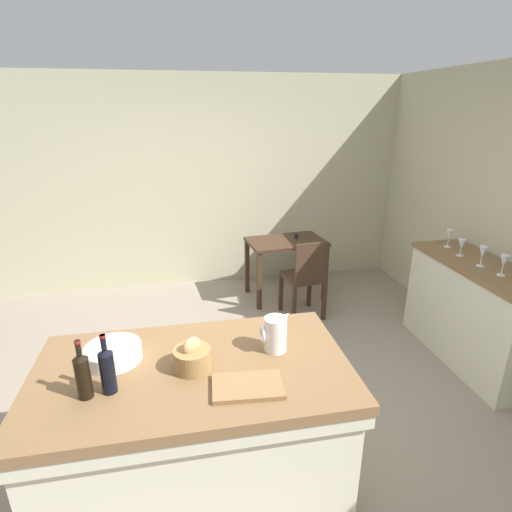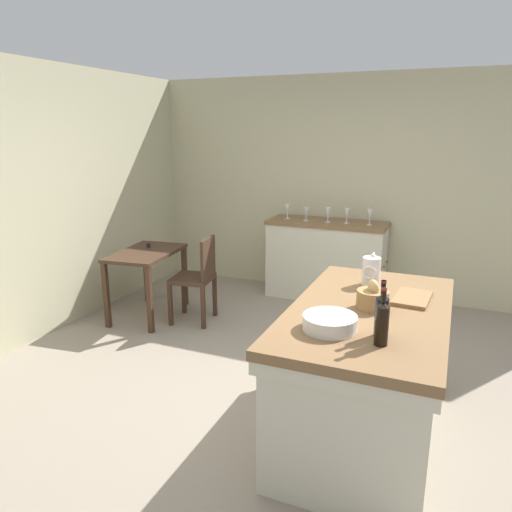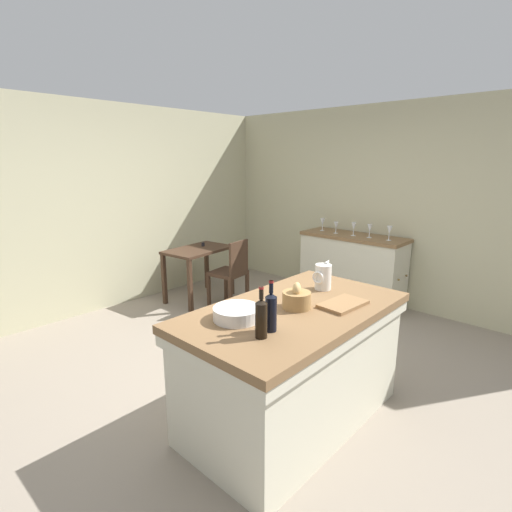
% 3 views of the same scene
% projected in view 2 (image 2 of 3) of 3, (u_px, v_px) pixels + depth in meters
% --- Properties ---
extents(ground_plane, '(6.76, 6.76, 0.00)m').
position_uv_depth(ground_plane, '(284.00, 392.00, 3.72)').
color(ground_plane, gray).
extents(wall_back, '(5.32, 0.12, 2.60)m').
position_uv_depth(wall_back, '(17.00, 206.00, 4.37)').
color(wall_back, '#B7B28E').
rests_on(wall_back, ground).
extents(wall_right, '(0.12, 5.20, 2.60)m').
position_uv_depth(wall_right, '(359.00, 188.00, 5.71)').
color(wall_right, '#B7B28E').
rests_on(wall_right, ground).
extents(island_table, '(1.70, 0.95, 0.89)m').
position_uv_depth(island_table, '(366.00, 367.00, 3.12)').
color(island_table, brown).
rests_on(island_table, ground).
extents(side_cabinet, '(0.52, 1.40, 0.94)m').
position_uv_depth(side_cabinet, '(326.00, 260.00, 5.72)').
color(side_cabinet, brown).
rests_on(side_cabinet, ground).
extents(writing_desk, '(0.96, 0.66, 0.77)m').
position_uv_depth(writing_desk, '(147.00, 262.00, 5.12)').
color(writing_desk, '#3D281C').
rests_on(writing_desk, ground).
extents(wooden_chair, '(0.45, 0.45, 0.91)m').
position_uv_depth(wooden_chair, '(198.00, 276.00, 4.99)').
color(wooden_chair, '#3D281C').
rests_on(wooden_chair, ground).
extents(pitcher, '(0.17, 0.13, 0.25)m').
position_uv_depth(pitcher, '(371.00, 271.00, 3.44)').
color(pitcher, silver).
rests_on(pitcher, island_table).
extents(wash_bowl, '(0.31, 0.31, 0.08)m').
position_uv_depth(wash_bowl, '(330.00, 323.00, 2.68)').
color(wash_bowl, silver).
rests_on(wash_bowl, island_table).
extents(bread_basket, '(0.20, 0.20, 0.19)m').
position_uv_depth(bread_basket, '(373.00, 298.00, 3.00)').
color(bread_basket, olive).
rests_on(bread_basket, island_table).
extents(cutting_board, '(0.37, 0.24, 0.02)m').
position_uv_depth(cutting_board, '(412.00, 298.00, 3.16)').
color(cutting_board, olive).
rests_on(cutting_board, island_table).
extents(wine_bottle_dark, '(0.07, 0.07, 0.32)m').
position_uv_depth(wine_bottle_dark, '(382.00, 314.00, 2.58)').
color(wine_bottle_dark, black).
rests_on(wine_bottle_dark, island_table).
extents(wine_bottle_amber, '(0.07, 0.07, 0.31)m').
position_uv_depth(wine_bottle_amber, '(382.00, 322.00, 2.47)').
color(wine_bottle_amber, black).
rests_on(wine_bottle_amber, island_table).
extents(wine_glass_far_left, '(0.07, 0.07, 0.18)m').
position_uv_depth(wine_glass_far_left, '(370.00, 214.00, 5.36)').
color(wine_glass_far_left, white).
rests_on(wine_glass_far_left, side_cabinet).
extents(wine_glass_left, '(0.07, 0.07, 0.17)m').
position_uv_depth(wine_glass_left, '(347.00, 213.00, 5.46)').
color(wine_glass_left, white).
rests_on(wine_glass_left, side_cabinet).
extents(wine_glass_middle, '(0.07, 0.07, 0.18)m').
position_uv_depth(wine_glass_middle, '(328.00, 212.00, 5.52)').
color(wine_glass_middle, white).
rests_on(wine_glass_middle, side_cabinet).
extents(wine_glass_right, '(0.07, 0.07, 0.16)m').
position_uv_depth(wine_glass_right, '(306.00, 212.00, 5.62)').
color(wine_glass_right, white).
rests_on(wine_glass_right, side_cabinet).
extents(wine_glass_far_right, '(0.07, 0.07, 0.17)m').
position_uv_depth(wine_glass_far_right, '(288.00, 209.00, 5.75)').
color(wine_glass_far_right, white).
rests_on(wine_glass_far_right, side_cabinet).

